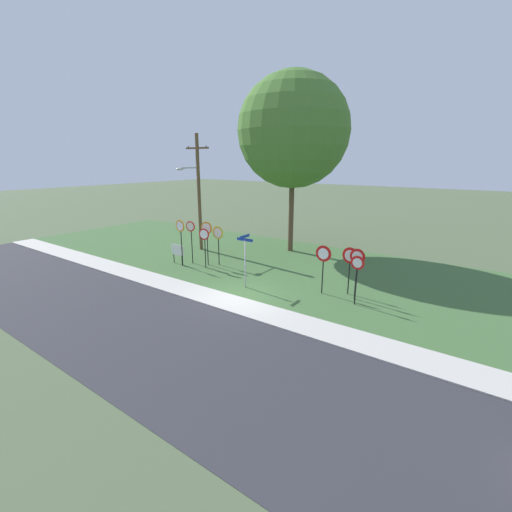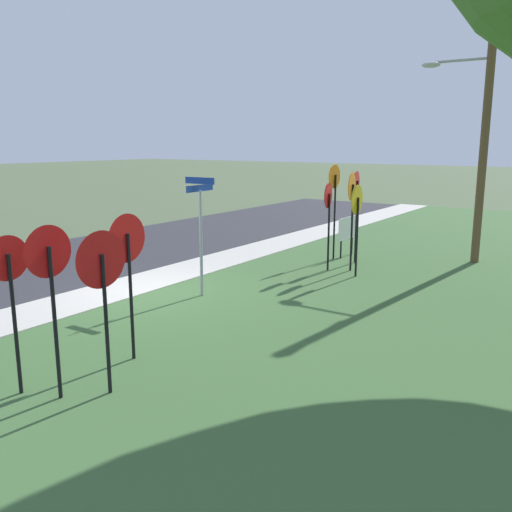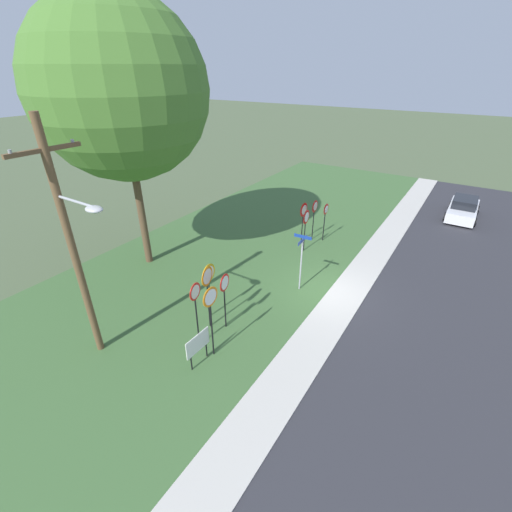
{
  "view_description": "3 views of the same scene",
  "coord_description": "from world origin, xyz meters",
  "px_view_note": "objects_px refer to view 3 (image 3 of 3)",
  "views": [
    {
      "loc": [
        9.8,
        -12.22,
        6.4
      ],
      "look_at": [
        -1.0,
        2.87,
        1.27
      ],
      "focal_mm": 24.33,
      "sensor_mm": 36.0,
      "label": 1
    },
    {
      "loc": [
        9.01,
        9.27,
        3.58
      ],
      "look_at": [
        -0.98,
        2.46,
        1.06
      ],
      "focal_mm": 38.17,
      "sensor_mm": 36.0,
      "label": 2
    },
    {
      "loc": [
        -13.03,
        -4.37,
        9.22
      ],
      "look_at": [
        -1.34,
        3.11,
        1.61
      ],
      "focal_mm": 24.38,
      "sensor_mm": 36.0,
      "label": 3
    }
  ],
  "objects_px": {
    "stop_sign_far_center": "(209,279)",
    "street_name_post": "(301,258)",
    "stop_sign_near_left": "(225,290)",
    "notice_board": "(198,345)",
    "stop_sign_far_left": "(196,302)",
    "parked_sedan_distant": "(463,209)",
    "yield_sign_far_left": "(304,213)",
    "oak_tree_left": "(121,91)",
    "stop_sign_far_right": "(208,284)",
    "yield_sign_near_right": "(315,211)",
    "yield_sign_near_left": "(306,221)",
    "yield_sign_far_right": "(326,214)",
    "utility_pole": "(73,242)",
    "stop_sign_near_right": "(211,307)"
  },
  "relations": [
    {
      "from": "yield_sign_far_left",
      "to": "stop_sign_far_right",
      "type": "bearing_deg",
      "value": -173.54
    },
    {
      "from": "stop_sign_near_left",
      "to": "stop_sign_far_left",
      "type": "xyz_separation_m",
      "value": [
        -1.35,
        0.23,
        0.18
      ]
    },
    {
      "from": "stop_sign_near_right",
      "to": "utility_pole",
      "type": "xyz_separation_m",
      "value": [
        -2.02,
        3.61,
        2.31
      ]
    },
    {
      "from": "yield_sign_near_right",
      "to": "parked_sedan_distant",
      "type": "height_order",
      "value": "yield_sign_near_right"
    },
    {
      "from": "notice_board",
      "to": "street_name_post",
      "type": "bearing_deg",
      "value": -6.67
    },
    {
      "from": "yield_sign_far_left",
      "to": "notice_board",
      "type": "height_order",
      "value": "yield_sign_far_left"
    },
    {
      "from": "yield_sign_near_right",
      "to": "parked_sedan_distant",
      "type": "xyz_separation_m",
      "value": [
        8.8,
        -7.18,
        -1.24
      ]
    },
    {
      "from": "stop_sign_far_center",
      "to": "parked_sedan_distant",
      "type": "height_order",
      "value": "stop_sign_far_center"
    },
    {
      "from": "yield_sign_near_right",
      "to": "notice_board",
      "type": "relative_size",
      "value": 1.98
    },
    {
      "from": "stop_sign_near_left",
      "to": "utility_pole",
      "type": "distance_m",
      "value": 5.34
    },
    {
      "from": "yield_sign_near_right",
      "to": "yield_sign_near_left",
      "type": "bearing_deg",
      "value": -171.23
    },
    {
      "from": "yield_sign_far_right",
      "to": "utility_pole",
      "type": "bearing_deg",
      "value": 168.4
    },
    {
      "from": "street_name_post",
      "to": "parked_sedan_distant",
      "type": "height_order",
      "value": "street_name_post"
    },
    {
      "from": "stop_sign_near_left",
      "to": "stop_sign_near_right",
      "type": "distance_m",
      "value": 1.59
    },
    {
      "from": "yield_sign_far_left",
      "to": "street_name_post",
      "type": "bearing_deg",
      "value": -151.15
    },
    {
      "from": "yield_sign_far_left",
      "to": "street_name_post",
      "type": "xyz_separation_m",
      "value": [
        -4.69,
        -2.16,
        -0.11
      ]
    },
    {
      "from": "stop_sign_near_left",
      "to": "utility_pole",
      "type": "height_order",
      "value": "utility_pole"
    },
    {
      "from": "stop_sign_near_left",
      "to": "yield_sign_near_left",
      "type": "distance_m",
      "value": 7.62
    },
    {
      "from": "stop_sign_near_right",
      "to": "yield_sign_far_left",
      "type": "height_order",
      "value": "stop_sign_near_right"
    },
    {
      "from": "notice_board",
      "to": "stop_sign_far_right",
      "type": "bearing_deg",
      "value": 29.28
    },
    {
      "from": "yield_sign_far_left",
      "to": "oak_tree_left",
      "type": "relative_size",
      "value": 0.2
    },
    {
      "from": "stop_sign_near_right",
      "to": "parked_sedan_distant",
      "type": "relative_size",
      "value": 0.69
    },
    {
      "from": "utility_pole",
      "to": "stop_sign_near_left",
      "type": "bearing_deg",
      "value": -41.51
    },
    {
      "from": "stop_sign_near_left",
      "to": "yield_sign_far_left",
      "type": "bearing_deg",
      "value": -4.16
    },
    {
      "from": "yield_sign_near_right",
      "to": "notice_board",
      "type": "bearing_deg",
      "value": -174.62
    },
    {
      "from": "stop_sign_far_left",
      "to": "parked_sedan_distant",
      "type": "distance_m",
      "value": 20.61
    },
    {
      "from": "yield_sign_near_right",
      "to": "yield_sign_far_left",
      "type": "xyz_separation_m",
      "value": [
        -0.5,
        0.45,
        -0.08
      ]
    },
    {
      "from": "street_name_post",
      "to": "yield_sign_near_left",
      "type": "bearing_deg",
      "value": 20.27
    },
    {
      "from": "utility_pole",
      "to": "notice_board",
      "type": "relative_size",
      "value": 6.53
    },
    {
      "from": "stop_sign_far_left",
      "to": "street_name_post",
      "type": "distance_m",
      "value": 5.57
    },
    {
      "from": "yield_sign_near_right",
      "to": "stop_sign_far_center",
      "type": "bearing_deg",
      "value": 178.06
    },
    {
      "from": "stop_sign_near_right",
      "to": "yield_sign_near_right",
      "type": "bearing_deg",
      "value": 5.78
    },
    {
      "from": "yield_sign_near_left",
      "to": "stop_sign_far_right",
      "type": "bearing_deg",
      "value": 176.73
    },
    {
      "from": "stop_sign_near_left",
      "to": "notice_board",
      "type": "relative_size",
      "value": 1.96
    },
    {
      "from": "stop_sign_far_center",
      "to": "utility_pole",
      "type": "relative_size",
      "value": 0.3
    },
    {
      "from": "stop_sign_near_left",
      "to": "yield_sign_far_right",
      "type": "relative_size",
      "value": 1.06
    },
    {
      "from": "yield_sign_near_right",
      "to": "yield_sign_far_right",
      "type": "relative_size",
      "value": 1.07
    },
    {
      "from": "stop_sign_near_left",
      "to": "notice_board",
      "type": "distance_m",
      "value": 2.28
    },
    {
      "from": "yield_sign_far_left",
      "to": "oak_tree_left",
      "type": "bearing_deg",
      "value": 142.91
    },
    {
      "from": "stop_sign_far_center",
      "to": "street_name_post",
      "type": "relative_size",
      "value": 0.89
    },
    {
      "from": "yield_sign_near_left",
      "to": "notice_board",
      "type": "bearing_deg",
      "value": -177.52
    },
    {
      "from": "yield_sign_far_right",
      "to": "utility_pole",
      "type": "relative_size",
      "value": 0.28
    },
    {
      "from": "yield_sign_far_right",
      "to": "oak_tree_left",
      "type": "relative_size",
      "value": 0.19
    },
    {
      "from": "street_name_post",
      "to": "notice_board",
      "type": "distance_m",
      "value": 6.18
    },
    {
      "from": "stop_sign_far_right",
      "to": "yield_sign_far_left",
      "type": "xyz_separation_m",
      "value": [
        9.02,
        0.36,
        -0.25
      ]
    },
    {
      "from": "yield_sign_near_right",
      "to": "notice_board",
      "type": "xyz_separation_m",
      "value": [
        -11.25,
        -0.81,
        -1.01
      ]
    },
    {
      "from": "yield_sign_near_right",
      "to": "parked_sedan_distant",
      "type": "relative_size",
      "value": 0.59
    },
    {
      "from": "stop_sign_far_left",
      "to": "oak_tree_left",
      "type": "relative_size",
      "value": 0.23
    },
    {
      "from": "utility_pole",
      "to": "stop_sign_far_left",
      "type": "bearing_deg",
      "value": -53.34
    },
    {
      "from": "yield_sign_near_left",
      "to": "oak_tree_left",
      "type": "distance_m",
      "value": 10.67
    }
  ]
}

